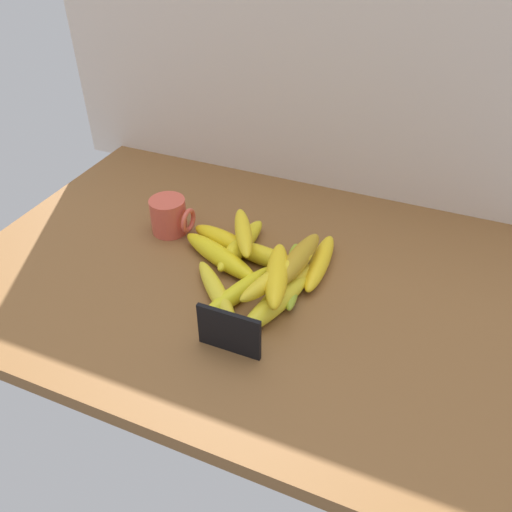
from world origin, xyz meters
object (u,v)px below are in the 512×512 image
Objects in this scene: banana_11 at (298,259)px; banana_13 at (277,275)px; banana_1 at (320,262)px; banana_8 at (276,303)px; banana_9 at (216,291)px; banana_7 at (219,257)px; banana_2 at (286,289)px; banana_3 at (240,291)px; banana_0 at (225,241)px; banana_10 at (278,275)px; coffee_mug at (170,216)px; chalkboard_sign at (229,333)px; banana_4 at (264,256)px; banana_5 at (293,275)px; banana_6 at (241,245)px; banana_12 at (243,232)px.

banana_13 is at bearing -106.18° from banana_11.
banana_8 is (-3.77, -14.31, 0.17)cm from banana_1.
banana_7 is at bearing 112.56° from banana_9.
banana_13 reaches higher than banana_2.
banana_11 reaches higher than banana_1.
banana_3 is at bearing -129.01° from banana_1.
banana_0 is 0.85× the size of banana_10.
banana_2 is at bearing -19.01° from coffee_mug.
banana_7 is at bearing -74.90° from banana_0.
chalkboard_sign is 0.62× the size of banana_2.
banana_0 is at bearing 117.14° from chalkboard_sign.
banana_0 is 18.15cm from banana_11.
banana_0 is (13.58, -1.18, -1.93)cm from coffee_mug.
chalkboard_sign is 37.26cm from coffee_mug.
banana_13 is (-4.82, -11.25, 3.91)cm from banana_1.
chalkboard_sign is 15.18cm from banana_10.
banana_8 reaches higher than banana_4.
banana_0 is at bearing 140.75° from banana_8.
banana_1 is at bearing 45.57° from banana_9.
banana_9 is at bearing -39.94° from coffee_mug.
banana_5 is 13.73cm from banana_6.
banana_8 reaches higher than banana_9.
banana_13 is at bearing -34.03° from banana_0.
banana_12 is at bearing 163.84° from banana_11.
banana_7 is at bearing -119.73° from banana_12.
banana_13 is (11.80, -10.47, 3.80)cm from banana_6.
banana_7 is (-18.84, -6.30, 0.21)cm from banana_1.
banana_12 is at bearing 132.55° from banana_8.
banana_2 is at bearing 85.81° from banana_8.
banana_9 is 1.04× the size of banana_13.
banana_10 is at bearing -33.24° from banana_0.
banana_4 is at bearing -15.04° from banana_12.
banana_0 is 15.87cm from banana_3.
banana_0 is 19.01cm from banana_10.
coffee_mug reaches higher than banana_8.
banana_10 reaches higher than banana_9.
banana_4 is 8.89cm from banana_11.
banana_0 reaches higher than banana_3.
banana_7 is at bearing 120.16° from chalkboard_sign.
banana_6 is at bearing -3.93° from coffee_mug.
banana_4 is (23.08, -2.87, -1.97)cm from coffee_mug.
banana_2 is 0.90× the size of banana_5.
banana_12 is (-12.17, 4.33, 3.84)cm from banana_5.
banana_8 is at bearing -104.75° from banana_1.
banana_5 is (30.21, -5.85, -2.23)cm from coffee_mug.
banana_2 is at bearing -108.92° from banana_1.
banana_12 is (-5.05, 1.36, 3.58)cm from banana_4.
banana_8 is at bearing -26.02° from coffee_mug.
banana_4 is at bearing 125.64° from banana_10.
banana_0 is at bearing 105.10° from banana_7.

